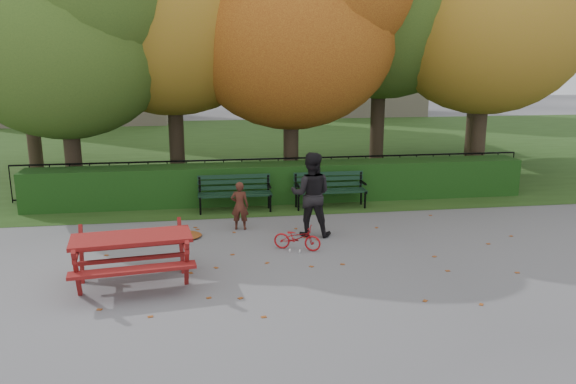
{
  "coord_description": "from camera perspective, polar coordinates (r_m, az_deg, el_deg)",
  "views": [
    {
      "loc": [
        -2.03,
        -9.8,
        3.67
      ],
      "look_at": [
        -0.33,
        1.31,
        1.0
      ],
      "focal_mm": 35.0,
      "sensor_mm": 36.0,
      "label": 1
    }
  ],
  "objects": [
    {
      "name": "ground",
      "position": [
        10.66,
        2.86,
        -6.8
      ],
      "size": [
        90.0,
        90.0,
        0.0
      ],
      "primitive_type": "plane",
      "color": "slate",
      "rests_on": "ground"
    },
    {
      "name": "tree_a",
      "position": [
        15.72,
        -21.07,
        15.61
      ],
      "size": [
        5.88,
        5.6,
        7.48
      ],
      "color": "black",
      "rests_on": "ground"
    },
    {
      "name": "iron_fence",
      "position": [
        15.55,
        -1.0,
        1.74
      ],
      "size": [
        14.0,
        0.04,
        1.02
      ],
      "color": "black",
      "rests_on": "ground"
    },
    {
      "name": "building_right",
      "position": [
        39.18,
        6.43,
        16.69
      ],
      "size": [
        9.0,
        6.0,
        12.0
      ],
      "primitive_type": "cube",
      "color": "#C0AC97",
      "rests_on": "ground"
    },
    {
      "name": "bicycle",
      "position": [
        11.06,
        0.94,
        -4.67
      ],
      "size": [
        1.0,
        0.68,
        0.5
      ],
      "primitive_type": "imported",
      "rotation": [
        0.0,
        0.0,
        1.16
      ],
      "color": "#A60F13",
      "rests_on": "ground"
    },
    {
      "name": "child",
      "position": [
        12.34,
        -4.92,
        -1.39
      ],
      "size": [
        0.43,
        0.32,
        1.08
      ],
      "primitive_type": "imported",
      "rotation": [
        0.0,
        0.0,
        2.96
      ],
      "color": "#451F16",
      "rests_on": "ground"
    },
    {
      "name": "bench_left",
      "position": [
        13.88,
        -5.44,
        0.18
      ],
      "size": [
        1.8,
        0.57,
        0.88
      ],
      "color": "black",
      "rests_on": "ground"
    },
    {
      "name": "picnic_table",
      "position": [
        9.68,
        -15.57,
        -5.37
      ],
      "size": [
        2.12,
        1.79,
        0.94
      ],
      "rotation": [
        0.0,
        0.0,
        0.12
      ],
      "color": "maroon",
      "rests_on": "ground"
    },
    {
      "name": "tree_e",
      "position": [
        17.82,
        21.0,
        17.07
      ],
      "size": [
        6.09,
        5.8,
        8.16
      ],
      "color": "black",
      "rests_on": "ground"
    },
    {
      "name": "leaf_pile",
      "position": [
        12.09,
        -11.42,
        -4.39
      ],
      "size": [
        1.33,
        1.12,
        0.08
      ],
      "primitive_type": "ellipsoid",
      "rotation": [
        0.0,
        0.0,
        -0.34
      ],
      "color": "maroon",
      "rests_on": "ground"
    },
    {
      "name": "tree_g",
      "position": [
        22.2,
        20.08,
        16.99
      ],
      "size": [
        6.3,
        6.0,
        8.55
      ],
      "color": "black",
      "rests_on": "ground"
    },
    {
      "name": "grass_strip",
      "position": [
        24.16,
        -3.78,
        4.61
      ],
      "size": [
        90.0,
        90.0,
        0.0
      ],
      "primitive_type": "plane",
      "color": "#203B13",
      "rests_on": "ground"
    },
    {
      "name": "tree_c",
      "position": [
        16.06,
        1.69,
        17.48
      ],
      "size": [
        6.3,
        6.0,
        8.0
      ],
      "color": "black",
      "rests_on": "ground"
    },
    {
      "name": "hedge",
      "position": [
        14.79,
        -0.59,
        0.98
      ],
      "size": [
        13.0,
        0.9,
        1.0
      ],
      "primitive_type": "cube",
      "color": "#163310",
      "rests_on": "ground"
    },
    {
      "name": "bench_right",
      "position": [
        14.21,
        4.26,
        0.52
      ],
      "size": [
        1.8,
        0.57,
        0.88
      ],
      "color": "black",
      "rests_on": "ground"
    },
    {
      "name": "leaf_scatter",
      "position": [
        10.93,
        2.55,
        -6.23
      ],
      "size": [
        9.0,
        5.7,
        0.01
      ],
      "primitive_type": null,
      "color": "maroon",
      "rests_on": "ground"
    },
    {
      "name": "adult",
      "position": [
        11.8,
        2.36,
        -0.24
      ],
      "size": [
        1.02,
        0.88,
        1.79
      ],
      "primitive_type": "imported",
      "rotation": [
        0.0,
        0.0,
        2.88
      ],
      "color": "black",
      "rests_on": "ground"
    }
  ]
}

